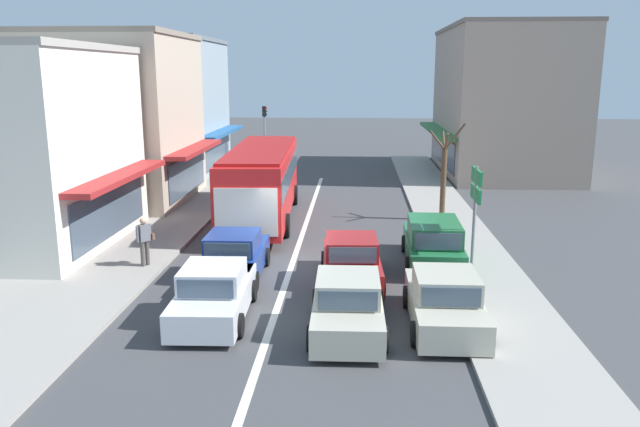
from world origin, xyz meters
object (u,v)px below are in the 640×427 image
(sedan_queue_far_back, at_px, (234,257))
(sedan_adjacent_lane_trail, at_px, (351,262))
(directional_road_sign, at_px, (476,195))
(street_tree_right, at_px, (444,176))
(pedestrian_with_handbag_near, at_px, (144,238))
(sedan_behind_bus_near, at_px, (348,306))
(traffic_light_downstreet, at_px, (265,126))
(city_bus, at_px, (262,178))
(parked_wagon_kerb_second, at_px, (433,243))
(parked_sedan_kerb_front, at_px, (445,302))
(sedan_behind_bus_mid, at_px, (214,294))

(sedan_queue_far_back, distance_m, sedan_adjacent_lane_trail, 3.75)
(directional_road_sign, bearing_deg, sedan_queue_far_back, -177.51)
(street_tree_right, bearing_deg, pedestrian_with_handbag_near, -144.23)
(directional_road_sign, bearing_deg, pedestrian_with_handbag_near, 178.32)
(sedan_behind_bus_near, distance_m, traffic_light_downstreet, 27.86)
(city_bus, height_order, sedan_behind_bus_near, city_bus)
(sedan_adjacent_lane_trail, bearing_deg, sedan_queue_far_back, 176.22)
(street_tree_right, distance_m, pedestrian_with_handbag_near, 13.31)
(parked_wagon_kerb_second, bearing_deg, sedan_behind_bus_near, -116.04)
(parked_sedan_kerb_front, relative_size, pedestrian_with_handbag_near, 2.58)
(sedan_adjacent_lane_trail, distance_m, traffic_light_downstreet, 24.25)
(traffic_light_downstreet, bearing_deg, city_bus, -82.19)
(sedan_behind_bus_mid, distance_m, parked_sedan_kerb_front, 6.04)
(sedan_adjacent_lane_trail, relative_size, street_tree_right, 1.00)
(sedan_behind_bus_near, relative_size, sedan_adjacent_lane_trail, 0.99)
(parked_wagon_kerb_second, height_order, traffic_light_downstreet, traffic_light_downstreet)
(sedan_behind_bus_near, xyz_separation_m, directional_road_sign, (3.87, 4.32, 2.04))
(sedan_behind_bus_mid, bearing_deg, directional_road_sign, 26.49)
(sedan_queue_far_back, bearing_deg, traffic_light_downstreet, 95.82)
(parked_sedan_kerb_front, bearing_deg, sedan_behind_bus_near, -170.94)
(directional_road_sign, xyz_separation_m, street_tree_right, (0.13, 8.07, -0.73))
(directional_road_sign, distance_m, street_tree_right, 8.11)
(city_bus, bearing_deg, pedestrian_with_handbag_near, -111.11)
(sedan_behind_bus_mid, xyz_separation_m, street_tree_right, (7.56, 11.77, 1.31))
(sedan_behind_bus_mid, height_order, street_tree_right, street_tree_right)
(sedan_behind_bus_mid, height_order, parked_sedan_kerb_front, same)
(parked_sedan_kerb_front, height_order, directional_road_sign, directional_road_sign)
(parked_sedan_kerb_front, relative_size, street_tree_right, 0.98)
(sedan_queue_far_back, bearing_deg, sedan_adjacent_lane_trail, -3.78)
(city_bus, height_order, sedan_adjacent_lane_trail, city_bus)
(parked_sedan_kerb_front, relative_size, traffic_light_downstreet, 1.00)
(sedan_queue_far_back, bearing_deg, street_tree_right, 47.55)
(traffic_light_downstreet, bearing_deg, pedestrian_with_handbag_near, -91.87)
(sedan_queue_far_back, bearing_deg, directional_road_sign, 2.49)
(sedan_behind_bus_mid, xyz_separation_m, parked_sedan_kerb_front, (6.04, -0.22, 0.00))
(sedan_behind_bus_near, distance_m, parked_sedan_kerb_front, 2.51)
(traffic_light_downstreet, bearing_deg, directional_road_sign, -66.50)
(street_tree_right, bearing_deg, sedan_behind_bus_mid, -122.70)
(parked_wagon_kerb_second, relative_size, pedestrian_with_handbag_near, 2.79)
(sedan_queue_far_back, xyz_separation_m, traffic_light_downstreet, (-2.36, 23.12, 2.19))
(parked_wagon_kerb_second, relative_size, traffic_light_downstreet, 1.08)
(city_bus, bearing_deg, sedan_behind_bus_near, -71.63)
(city_bus, xyz_separation_m, sedan_queue_far_back, (0.27, -7.93, -1.22))
(parked_sedan_kerb_front, bearing_deg, sedan_adjacent_lane_trail, 125.97)
(traffic_light_downstreet, distance_m, street_tree_right, 17.84)
(parked_sedan_kerb_front, xyz_separation_m, street_tree_right, (1.52, 11.99, 1.31))
(city_bus, xyz_separation_m, parked_sedan_kerb_front, (6.44, -11.52, -1.22))
(city_bus, relative_size, sedan_behind_bus_mid, 2.58)
(parked_wagon_kerb_second, xyz_separation_m, directional_road_sign, (1.07, -1.42, 1.96))
(traffic_light_downstreet, relative_size, directional_road_sign, 1.17)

